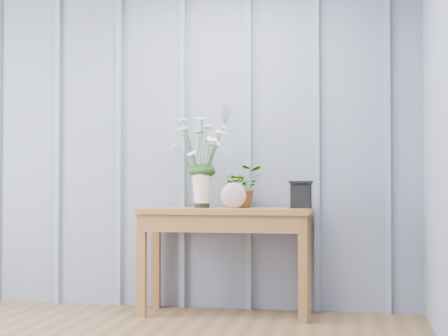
% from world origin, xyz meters
% --- Properties ---
extents(sideboard, '(1.20, 0.45, 0.75)m').
position_xyz_m(sideboard, '(0.62, 1.99, 0.64)').
color(sideboard, brown).
rests_on(sideboard, ground).
extents(daisy_vase, '(0.47, 0.36, 0.67)m').
position_xyz_m(daisy_vase, '(0.45, 1.99, 1.17)').
color(daisy_vase, black).
rests_on(daisy_vase, sideboard).
extents(spider_plant, '(0.33, 0.31, 0.30)m').
position_xyz_m(spider_plant, '(0.74, 2.09, 0.90)').
color(spider_plant, '#153612').
rests_on(spider_plant, sideboard).
extents(felt_disc_vessel, '(0.18, 0.09, 0.18)m').
position_xyz_m(felt_disc_vessel, '(0.69, 1.94, 0.84)').
color(felt_disc_vessel, '#985472').
rests_on(felt_disc_vessel, sideboard).
extents(carved_box, '(0.16, 0.13, 0.19)m').
position_xyz_m(carved_box, '(1.15, 2.02, 0.85)').
color(carved_box, black).
rests_on(carved_box, sideboard).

